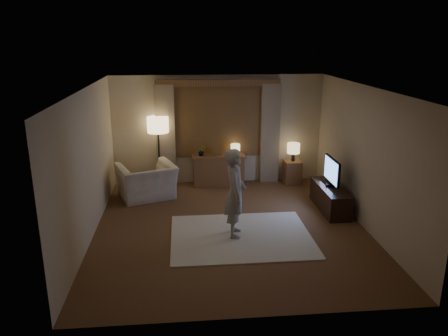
{
  "coord_description": "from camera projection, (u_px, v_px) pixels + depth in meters",
  "views": [
    {
      "loc": [
        -0.84,
        -7.48,
        3.45
      ],
      "look_at": [
        -0.06,
        0.6,
        1.0
      ],
      "focal_mm": 35.0,
      "sensor_mm": 36.0,
      "label": 1
    }
  ],
  "objects": [
    {
      "name": "table_lamp_side",
      "position": [
        293.0,
        149.0,
        10.45
      ],
      "size": [
        0.3,
        0.3,
        0.44
      ],
      "color": "black",
      "rests_on": "side_table"
    },
    {
      "name": "tv",
      "position": [
        332.0,
        171.0,
        8.83
      ],
      "size": [
        0.2,
        0.83,
        0.6
      ],
      "color": "black",
      "rests_on": "tv_stand"
    },
    {
      "name": "floor_lamp",
      "position": [
        158.0,
        129.0,
        10.04
      ],
      "size": [
        0.49,
        0.49,
        1.68
      ],
      "color": "black",
      "rests_on": "floor"
    },
    {
      "name": "picture_frame",
      "position": [
        219.0,
        153.0,
        10.35
      ],
      "size": [
        0.16,
        0.02,
        0.2
      ],
      "primitive_type": "cube",
      "color": "brown",
      "rests_on": "sideboard"
    },
    {
      "name": "plant",
      "position": [
        202.0,
        151.0,
        10.3
      ],
      "size": [
        0.17,
        0.13,
        0.3
      ],
      "primitive_type": "imported",
      "color": "#999999",
      "rests_on": "sideboard"
    },
    {
      "name": "room",
      "position": [
        228.0,
        152.0,
        8.29
      ],
      "size": [
        5.04,
        5.54,
        2.64
      ],
      "color": "brown",
      "rests_on": "ground"
    },
    {
      "name": "table_lamp_sideboard",
      "position": [
        235.0,
        148.0,
        10.36
      ],
      "size": [
        0.22,
        0.22,
        0.3
      ],
      "color": "black",
      "rests_on": "sideboard"
    },
    {
      "name": "person",
      "position": [
        235.0,
        193.0,
        7.65
      ],
      "size": [
        0.43,
        0.61,
        1.59
      ],
      "primitive_type": "imported",
      "rotation": [
        0.0,
        0.0,
        1.49
      ],
      "color": "#ACA99F",
      "rests_on": "rug"
    },
    {
      "name": "armchair",
      "position": [
        147.0,
        182.0,
        9.61
      ],
      "size": [
        1.46,
        1.37,
        0.76
      ],
      "primitive_type": "imported",
      "rotation": [
        0.0,
        0.0,
        -2.78
      ],
      "color": "beige",
      "rests_on": "floor"
    },
    {
      "name": "tv_stand",
      "position": [
        330.0,
        198.0,
        9.0
      ],
      "size": [
        0.45,
        1.4,
        0.5
      ],
      "primitive_type": "cube",
      "color": "black",
      "rests_on": "floor"
    },
    {
      "name": "sideboard",
      "position": [
        219.0,
        171.0,
        10.48
      ],
      "size": [
        1.2,
        0.4,
        0.7
      ],
      "primitive_type": "cube",
      "color": "brown",
      "rests_on": "floor"
    },
    {
      "name": "rug",
      "position": [
        241.0,
        236.0,
        7.84
      ],
      "size": [
        2.5,
        2.0,
        0.02
      ],
      "primitive_type": "cube",
      "color": "white",
      "rests_on": "floor"
    },
    {
      "name": "side_table",
      "position": [
        292.0,
        172.0,
        10.62
      ],
      "size": [
        0.4,
        0.4,
        0.56
      ],
      "primitive_type": "cube",
      "color": "brown",
      "rests_on": "floor"
    }
  ]
}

